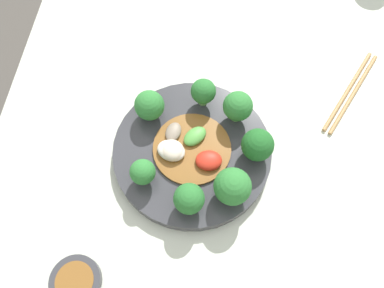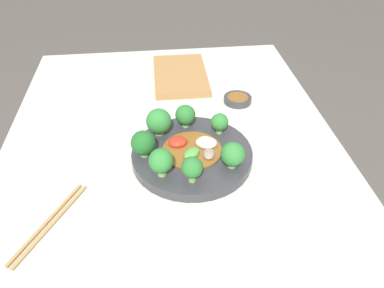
{
  "view_description": "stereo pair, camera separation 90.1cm",
  "coord_description": "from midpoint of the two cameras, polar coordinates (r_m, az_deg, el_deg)",
  "views": [
    {
      "loc": [
        -0.25,
        0.02,
        1.34
      ],
      "look_at": [
        0.01,
        0.04,
        0.78
      ],
      "focal_mm": 35.0,
      "sensor_mm": 36.0,
      "label": 1
    },
    {
      "loc": [
        0.65,
        -0.03,
        1.29
      ],
      "look_at": [
        0.01,
        0.04,
        0.78
      ],
      "focal_mm": 35.0,
      "sensor_mm": 36.0,
      "label": 2
    }
  ],
  "objects": [
    {
      "name": "table",
      "position": [
        0.97,
        -1.12,
        -39.56
      ],
      "size": [
        1.15,
        0.8,
        0.74
      ],
      "color": "#B7BCAD",
      "rests_on": "ground_plane"
    },
    {
      "name": "plate",
      "position": [
        0.6,
        3.12,
        -32.61
      ],
      "size": [
        0.27,
        0.27,
        0.02
      ],
      "color": "#333338",
      "rests_on": "table"
    },
    {
      "name": "broccoli_northwest",
      "position": [
        0.59,
        9.8,
        -24.68
      ],
      "size": [
        0.04,
        0.04,
        0.05
      ],
      "color": "#7AAD5B",
      "rests_on": "plate"
    },
    {
      "name": "broccoli_southeast",
      "position": [
        0.53,
        -4.81,
        -38.68
      ],
      "size": [
        0.05,
        0.05,
        0.06
      ],
      "color": "#7AAD5B",
      "rests_on": "plate"
    },
    {
      "name": "broccoli_west",
      "position": [
        0.6,
        1.2,
        -22.54
      ],
      "size": [
        0.05,
        0.05,
        0.06
      ],
      "color": "#7AAD5B",
      "rests_on": "plate"
    },
    {
      "name": "broccoli_southwest",
      "position": [
        0.58,
        -5.36,
        -25.01
      ],
      "size": [
        0.06,
        0.06,
        0.07
      ],
      "color": "#70A356",
      "rests_on": "plate"
    },
    {
      "name": "broccoli_east",
      "position": [
        0.53,
        3.95,
        -40.67
      ],
      "size": [
        0.04,
        0.04,
        0.06
      ],
      "color": "#70A356",
      "rests_on": "plate"
    },
    {
      "name": "broccoli_northeast",
      "position": [
        0.55,
        14.36,
        -35.29
      ],
      "size": [
        0.05,
        0.05,
        0.06
      ],
      "color": "#89B76B",
      "rests_on": "plate"
    },
    {
      "name": "broccoli_south",
      "position": [
        0.56,
        -9.44,
        -32.14
      ],
      "size": [
        0.05,
        0.05,
        0.06
      ],
      "color": "#7AAD5B",
      "rests_on": "plate"
    },
    {
      "name": "stirfry_center",
      "position": [
        0.58,
        4.08,
        -31.5
      ],
      "size": [
        0.13,
        0.13,
        0.02
      ],
      "color": "brown",
      "rests_on": "plate"
    },
    {
      "name": "chopsticks",
      "position": [
        0.62,
        -33.55,
        -45.79
      ],
      "size": [
        0.19,
        0.12,
        0.01
      ],
      "color": "#AD7F4C",
      "rests_on": "table"
    },
    {
      "name": "sauce_dish",
      "position": [
        0.73,
        12.47,
        -13.75
      ],
      "size": [
        0.08,
        0.08,
        0.02
      ],
      "color": "#333338",
      "rests_on": "table"
    },
    {
      "name": "cutting_board",
      "position": [
        0.8,
        -0.6,
        -6.34
      ],
      "size": [
        0.25,
        0.16,
        0.02
      ],
      "color": "olive",
      "rests_on": "table"
    }
  ]
}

